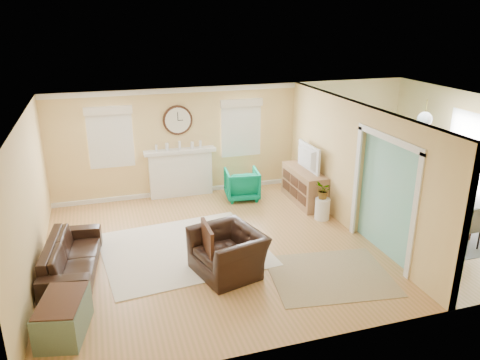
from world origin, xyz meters
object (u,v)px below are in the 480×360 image
at_px(green_chair, 242,184).
at_px(dining_table, 431,212).
at_px(eames_chair, 228,252).
at_px(credenza, 304,186).
at_px(sofa, 72,256).

xyz_separation_m(green_chair, dining_table, (3.31, -2.64, -0.06)).
height_order(eames_chair, credenza, credenza).
height_order(sofa, eames_chair, eames_chair).
distance_m(sofa, green_chair, 4.48).
distance_m(eames_chair, green_chair, 3.42).
bearing_deg(green_chair, dining_table, 148.84).
bearing_deg(eames_chair, green_chair, 143.35).
xyz_separation_m(sofa, dining_table, (7.11, -0.26, 0.00)).
height_order(green_chair, credenza, credenza).
xyz_separation_m(green_chair, credenza, (1.31, -0.66, 0.04)).
height_order(eames_chair, green_chair, eames_chair).
height_order(sofa, dining_table, dining_table).
relative_size(sofa, eames_chair, 1.75).
relative_size(eames_chair, dining_table, 0.68).
bearing_deg(credenza, eames_chair, -135.49).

